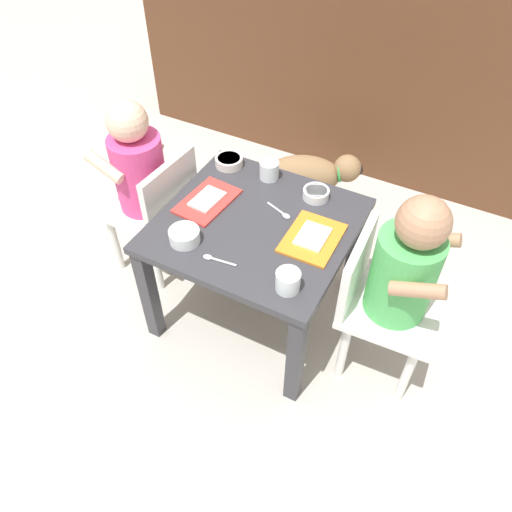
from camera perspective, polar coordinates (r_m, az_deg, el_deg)
name	(u,v)px	position (r m, az deg, el deg)	size (l,w,h in m)	color
ground_plane	(256,308)	(1.89, 0.00, -5.87)	(7.00, 7.00, 0.00)	#B2ADA3
kitchen_cabinet_back	(378,53)	(2.44, 13.49, 21.15)	(2.20, 0.38, 1.00)	#56331E
dining_table	(256,239)	(1.62, 0.00, 1.92)	(0.59, 0.56, 0.43)	#333338
seated_child_left	(142,174)	(1.79, -12.64, 8.95)	(0.30, 0.30, 0.70)	white
seated_child_right	(400,273)	(1.47, 15.81, -1.82)	(0.29, 0.29, 0.71)	white
dog	(310,175)	(2.17, 6.04, 8.99)	(0.40, 0.26, 0.29)	olive
food_tray_left	(207,201)	(1.65, -5.46, 6.19)	(0.15, 0.22, 0.02)	red
food_tray_right	(312,238)	(1.52, 6.33, 2.05)	(0.16, 0.20, 0.02)	orange
water_cup_left	(288,282)	(1.37, 3.58, -2.91)	(0.07, 0.07, 0.06)	white
water_cup_right	(269,171)	(1.73, 1.48, 9.47)	(0.07, 0.07, 0.06)	white
cereal_bowl_left_side	(316,193)	(1.66, 6.72, 6.97)	(0.08, 0.08, 0.03)	white
veggie_bowl_far	(229,161)	(1.79, -3.04, 10.56)	(0.10, 0.10, 0.03)	silver
cereal_bowl_right_side	(184,235)	(1.51, -8.01, 2.29)	(0.09, 0.09, 0.04)	white
spoon_by_left_tray	(216,259)	(1.46, -4.54, -0.37)	(0.10, 0.02, 0.01)	silver
spoon_by_right_tray	(281,212)	(1.60, 2.79, 4.93)	(0.10, 0.05, 0.01)	silver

